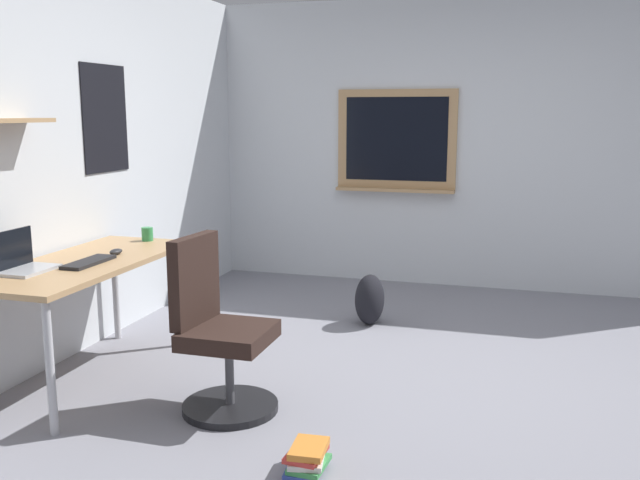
{
  "coord_description": "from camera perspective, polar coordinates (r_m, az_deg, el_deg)",
  "views": [
    {
      "loc": [
        -3.96,
        -0.42,
        1.6
      ],
      "look_at": [
        -0.11,
        0.71,
        0.85
      ],
      "focal_mm": 38.75,
      "sensor_mm": 36.0,
      "label": 1
    }
  ],
  "objects": [
    {
      "name": "wall_right",
      "position": [
        6.43,
        12.57,
        7.65
      ],
      "size": [
        0.22,
        5.0,
        2.6
      ],
      "color": "silver",
      "rests_on": "ground"
    },
    {
      "name": "coffee_mug",
      "position": [
        4.83,
        -14.07,
        0.48
      ],
      "size": [
        0.08,
        0.08,
        0.09
      ],
      "primitive_type": "cylinder",
      "color": "#338C4C",
      "rests_on": "desk"
    },
    {
      "name": "book_stack_on_floor",
      "position": [
        3.24,
        -1.09,
        -17.62
      ],
      "size": [
        0.23,
        0.19,
        0.13
      ],
      "color": "#3851B2",
      "rests_on": "ground"
    },
    {
      "name": "wall_back",
      "position": [
        4.9,
        -19.58,
        6.49
      ],
      "size": [
        5.0,
        0.3,
        2.6
      ],
      "color": "silver",
      "rests_on": "ground"
    },
    {
      "name": "desk",
      "position": [
        4.32,
        -18.81,
        -2.49
      ],
      "size": [
        1.53,
        0.65,
        0.73
      ],
      "color": "tan",
      "rests_on": "ground"
    },
    {
      "name": "ground_plane",
      "position": [
        4.29,
        9.83,
        -11.46
      ],
      "size": [
        5.2,
        5.2,
        0.0
      ],
      "primitive_type": "plane",
      "color": "gray",
      "rests_on": "ground"
    },
    {
      "name": "keyboard",
      "position": [
        4.2,
        -18.56,
        -1.74
      ],
      "size": [
        0.37,
        0.13,
        0.02
      ],
      "primitive_type": "cube",
      "color": "black",
      "rests_on": "desk"
    },
    {
      "name": "office_chair",
      "position": [
        3.78,
        -8.4,
        -7.92
      ],
      "size": [
        0.52,
        0.52,
        0.95
      ],
      "color": "black",
      "rests_on": "ground"
    },
    {
      "name": "computer_mouse",
      "position": [
        4.42,
        -16.5,
        -0.93
      ],
      "size": [
        0.1,
        0.06,
        0.03
      ],
      "primitive_type": "ellipsoid",
      "color": "#262628",
      "rests_on": "desk"
    },
    {
      "name": "backpack",
      "position": [
        5.28,
        4.13,
        -4.92
      ],
      "size": [
        0.32,
        0.22,
        0.38
      ],
      "primitive_type": "ellipsoid",
      "color": "black",
      "rests_on": "ground"
    },
    {
      "name": "laptop",
      "position": [
        4.13,
        -23.4,
        -1.64
      ],
      "size": [
        0.31,
        0.21,
        0.23
      ],
      "color": "#ADAFB5",
      "rests_on": "desk"
    }
  ]
}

